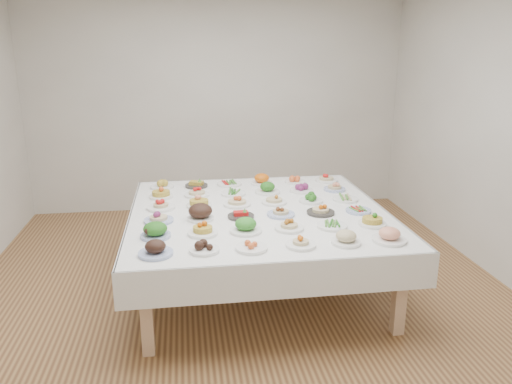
{
  "coord_description": "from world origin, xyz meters",
  "views": [
    {
      "loc": [
        -0.47,
        -4.24,
        2.18
      ],
      "look_at": [
        0.17,
        0.15,
        0.88
      ],
      "focal_mm": 35.0,
      "sensor_mm": 36.0,
      "label": 1
    }
  ],
  "objects": [
    {
      "name": "dish_14",
      "position": [
        -0.01,
        -0.17,
        0.78
      ],
      "size": [
        0.23,
        0.23,
        0.09
      ],
      "color": "#2C2A27",
      "rests_on": "display_table"
    },
    {
      "name": "dish_18",
      "position": [
        -0.7,
        0.18,
        0.81
      ],
      "size": [
        0.25,
        0.25,
        0.13
      ],
      "color": "white",
      "rests_on": "display_table"
    },
    {
      "name": "dish_21",
      "position": [
        0.35,
        0.18,
        0.8
      ],
      "size": [
        0.23,
        0.23,
        0.12
      ],
      "color": "white",
      "rests_on": "display_table"
    },
    {
      "name": "dish_12",
      "position": [
        -0.71,
        -0.18,
        0.82
      ],
      "size": [
        0.25,
        0.25,
        0.14
      ],
      "color": "#4C66B2",
      "rests_on": "display_table"
    },
    {
      "name": "dish_1",
      "position": [
        -0.36,
        -0.87,
        0.79
      ],
      "size": [
        0.22,
        0.22,
        0.09
      ],
      "color": "white",
      "rests_on": "display_table"
    },
    {
      "name": "dish_27",
      "position": [
        0.35,
        0.54,
        0.82
      ],
      "size": [
        0.25,
        0.25,
        0.14
      ],
      "color": "white",
      "rests_on": "display_table"
    },
    {
      "name": "dish_34",
      "position": [
        0.71,
        0.88,
        0.79
      ],
      "size": [
        0.22,
        0.22,
        0.1
      ],
      "color": "white",
      "rests_on": "display_table"
    },
    {
      "name": "dish_2",
      "position": [
        -0.01,
        -0.89,
        0.79
      ],
      "size": [
        0.23,
        0.23,
        0.09
      ],
      "color": "white",
      "rests_on": "display_table"
    },
    {
      "name": "dish_31",
      "position": [
        -0.36,
        0.88,
        0.79
      ],
      "size": [
        0.23,
        0.23,
        0.1
      ],
      "color": "#2C2A27",
      "rests_on": "display_table"
    },
    {
      "name": "dish_13",
      "position": [
        -0.36,
        -0.18,
        0.82
      ],
      "size": [
        0.26,
        0.26,
        0.14
      ],
      "color": "white",
      "rests_on": "display_table"
    },
    {
      "name": "dish_28",
      "position": [
        0.7,
        0.54,
        0.8
      ],
      "size": [
        0.23,
        0.23,
        0.11
      ],
      "color": "white",
      "rests_on": "display_table"
    },
    {
      "name": "dish_29",
      "position": [
        1.05,
        0.53,
        0.8
      ],
      "size": [
        0.22,
        0.22,
        0.11
      ],
      "color": "#4C66B2",
      "rests_on": "display_table"
    },
    {
      "name": "dish_30",
      "position": [
        -0.72,
        0.89,
        0.8
      ],
      "size": [
        0.24,
        0.24,
        0.11
      ],
      "color": "white",
      "rests_on": "display_table"
    },
    {
      "name": "dish_5",
      "position": [
        1.05,
        -0.88,
        0.82
      ],
      "size": [
        0.26,
        0.26,
        0.15
      ],
      "color": "white",
      "rests_on": "display_table"
    },
    {
      "name": "dish_23",
      "position": [
        1.05,
        0.18,
        0.78
      ],
      "size": [
        0.26,
        0.24,
        0.06
      ],
      "color": "white",
      "rests_on": "display_table"
    },
    {
      "name": "dish_25",
      "position": [
        -0.36,
        0.54,
        0.81
      ],
      "size": [
        0.25,
        0.25,
        0.13
      ],
      "color": "white",
      "rests_on": "display_table"
    },
    {
      "name": "dish_33",
      "position": [
        0.34,
        0.88,
        0.81
      ],
      "size": [
        0.23,
        0.23,
        0.12
      ],
      "color": "white",
      "rests_on": "display_table"
    },
    {
      "name": "dish_4",
      "position": [
        0.71,
        -0.88,
        0.8
      ],
      "size": [
        0.22,
        0.22,
        0.12
      ],
      "color": "white",
      "rests_on": "display_table"
    },
    {
      "name": "dish_22",
      "position": [
        0.71,
        0.18,
        0.79
      ],
      "size": [
        0.22,
        0.22,
        0.1
      ],
      "color": "white",
      "rests_on": "display_table"
    },
    {
      "name": "dish_6",
      "position": [
        -0.72,
        -0.53,
        0.82
      ],
      "size": [
        0.23,
        0.23,
        0.15
      ],
      "color": "#4C66B2",
      "rests_on": "display_table"
    },
    {
      "name": "dish_0",
      "position": [
        -0.7,
        -0.89,
        0.81
      ],
      "size": [
        0.25,
        0.25,
        0.14
      ],
      "color": "#4C66B2",
      "rests_on": "display_table"
    },
    {
      "name": "room_envelope",
      "position": [
        0.0,
        0.0,
        1.83
      ],
      "size": [
        5.02,
        5.02,
        2.81
      ],
      "color": "#9E7442",
      "rests_on": "ground"
    },
    {
      "name": "dish_9",
      "position": [
        0.35,
        -0.52,
        0.8
      ],
      "size": [
        0.23,
        0.23,
        0.12
      ],
      "color": "white",
      "rests_on": "display_table"
    },
    {
      "name": "dish_15",
      "position": [
        0.35,
        -0.17,
        0.8
      ],
      "size": [
        0.24,
        0.24,
        0.11
      ],
      "color": "#4C66B2",
      "rests_on": "display_table"
    },
    {
      "name": "dish_26",
      "position": [
        0.0,
        0.53,
        0.78
      ],
      "size": [
        0.27,
        0.25,
        0.06
      ],
      "color": "white",
      "rests_on": "display_table"
    },
    {
      "name": "dish_16",
      "position": [
        0.71,
        -0.17,
        0.82
      ],
      "size": [
        0.24,
        0.24,
        0.14
      ],
      "color": "#2C2A27",
      "rests_on": "display_table"
    },
    {
      "name": "dish_19",
      "position": [
        -0.36,
        0.19,
        0.81
      ],
      "size": [
        0.23,
        0.23,
        0.13
      ],
      "color": "white",
      "rests_on": "display_table"
    },
    {
      "name": "dish_24",
      "position": [
        -0.71,
        0.53,
        0.82
      ],
      "size": [
        0.23,
        0.23,
        0.15
      ],
      "color": "white",
      "rests_on": "display_table"
    },
    {
      "name": "dish_32",
      "position": [
        -0.01,
        0.9,
        0.77
      ],
      "size": [
        0.26,
        0.26,
        0.06
      ],
      "color": "white",
      "rests_on": "display_table"
    },
    {
      "name": "dish_3",
      "position": [
        0.36,
        -0.88,
        0.8
      ],
      "size": [
        0.22,
        0.22,
        0.11
      ],
      "color": "white",
      "rests_on": "display_table"
    },
    {
      "name": "dish_10",
      "position": [
        0.71,
        -0.52,
        0.77
      ],
      "size": [
        0.25,
        0.25,
        0.05
      ],
      "color": "white",
      "rests_on": "display_table"
    },
    {
      "name": "dish_20",
      "position": [
        -0.0,
        0.18,
        0.82
      ],
      "size": [
        0.25,
        0.25,
        0.14
      ],
      "color": "white",
      "rests_on": "display_table"
    },
    {
      "name": "dish_7",
      "position": [
        -0.35,
        -0.53,
        0.81
      ],
      "size": [
        0.24,
        0.24,
        0.13
      ],
      "color": "white",
      "rests_on": "display_table"
    },
    {
      "name": "dish_17",
      "position": [
        1.05,
        -0.17,
        0.77
      ],
      "size": [
        0.22,
        0.22,
        0.05
      ],
      "color": "#4C66B2",
      "rests_on": "display_table"
    },
    {
      "name": "display_table",
      "position": [
        0.17,
        0.0,
        0.69
      ],
      "size": [
        2.3,
        2.3,
        0.75
      ],
      "color": "white",
      "rests_on": "ground"
    },
    {
      "name": "dish_35",
      "position": [
        1.06,
        0.89,
        0.81
      ],
      "size": [
        0.24,
        0.24,
        0.13
      ],
      "color": "white",
      "rests_on": "display_table"
    },
    {
      "name": "dish_8",
      "position": [
        -0.01,
        -0.52,
        0.83
      ],
      "size": [
        0.29,
        0.29,
        0.16
      ],
      "color": "white",
      "rests_on": "display_table"
    },
    {
      "name": "dish_11",
      "position": [
        1.05,
        -0.52,
        0.81
      ],
      "size": [
        0.23,
        0.23,
        0.13
      ],
      "color": "white",
      "rests_on": "display_table"
    }
  ]
}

